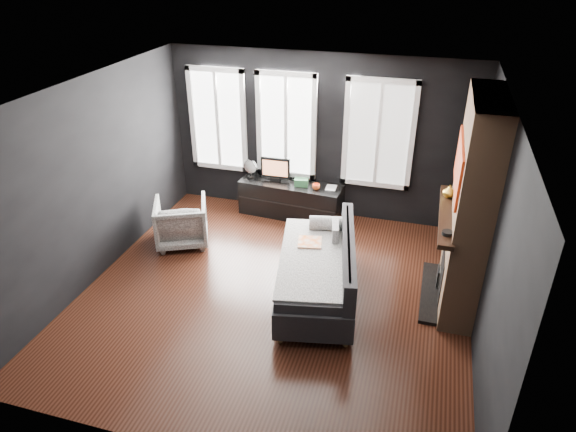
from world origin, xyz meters
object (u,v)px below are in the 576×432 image
(media_console, at_px, (291,199))
(book, at_px, (326,182))
(mantel_vase, at_px, (449,191))
(mug, at_px, (316,186))
(sofa, at_px, (316,267))
(armchair, at_px, (181,220))
(monitor, at_px, (275,168))

(media_console, relative_size, book, 7.66)
(media_console, bearing_deg, mantel_vase, -21.35)
(mug, xyz_separation_m, mantel_vase, (2.00, -1.06, 0.66))
(sofa, bearing_deg, mug, 92.39)
(armchair, distance_m, mug, 2.21)
(media_console, bearing_deg, book, 2.55)
(sofa, height_order, mantel_vase, mantel_vase)
(sofa, distance_m, armchair, 2.43)
(armchair, height_order, book, book)
(sofa, relative_size, media_console, 1.20)
(mantel_vase, bearing_deg, sofa, -149.02)
(armchair, xyz_separation_m, monitor, (1.09, 1.39, 0.43))
(sofa, distance_m, mantel_vase, 1.97)
(book, distance_m, mantel_vase, 2.27)
(mug, bearing_deg, book, 36.41)
(mantel_vase, bearing_deg, book, 147.74)
(sofa, relative_size, armchair, 2.64)
(media_console, xyz_separation_m, mug, (0.45, -0.13, 0.36))
(mug, bearing_deg, mantel_vase, -28.03)
(media_console, height_order, book, book)
(book, bearing_deg, mug, -143.59)
(book, height_order, mantel_vase, mantel_vase)
(media_console, bearing_deg, monitor, 175.50)
(sofa, bearing_deg, monitor, 108.40)
(mug, height_order, mantel_vase, mantel_vase)
(media_console, relative_size, monitor, 3.44)
(armchair, height_order, monitor, monitor)
(mug, relative_size, book, 0.55)
(sofa, bearing_deg, media_console, 102.71)
(mug, distance_m, mantel_vase, 2.36)
(sofa, height_order, monitor, monitor)
(media_console, bearing_deg, sofa, -61.60)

